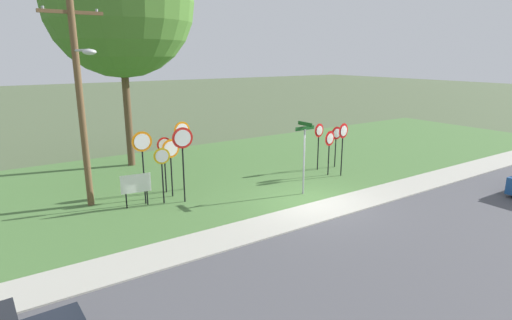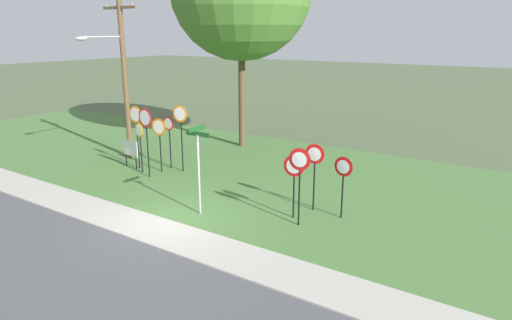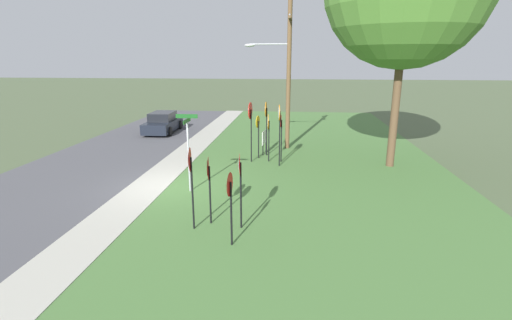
{
  "view_description": "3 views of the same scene",
  "coord_description": "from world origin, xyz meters",
  "px_view_note": "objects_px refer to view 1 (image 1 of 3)",
  "views": [
    {
      "loc": [
        -10.12,
        -11.08,
        5.54
      ],
      "look_at": [
        -0.61,
        2.96,
        1.2
      ],
      "focal_mm": 28.7,
      "sensor_mm": 36.0,
      "label": 1
    },
    {
      "loc": [
        9.94,
        -9.74,
        5.9
      ],
      "look_at": [
        0.78,
        3.81,
        1.31
      ],
      "focal_mm": 31.99,
      "sensor_mm": 36.0,
      "label": 2
    },
    {
      "loc": [
        13.57,
        4.93,
        4.98
      ],
      "look_at": [
        0.69,
        3.6,
        1.42
      ],
      "focal_mm": 26.06,
      "sensor_mm": 36.0,
      "label": 3
    }
  ],
  "objects_px": {
    "stop_sign_far_left": "(182,141)",
    "yield_sign_near_left": "(343,137)",
    "stop_sign_far_center": "(183,148)",
    "notice_board": "(136,185)",
    "yield_sign_near_right": "(336,138)",
    "stop_sign_near_right": "(143,151)",
    "stop_sign_center_tall": "(165,154)",
    "yield_sign_far_left": "(330,143)",
    "yield_sign_far_right": "(319,136)",
    "street_name_post": "(304,152)",
    "stop_sign_far_right": "(171,155)",
    "oak_tree_left": "(119,2)",
    "stop_sign_near_left": "(162,164)",
    "utility_pole": "(80,91)"
  },
  "relations": [
    {
      "from": "stop_sign_far_left",
      "to": "yield_sign_near_left",
      "type": "height_order",
      "value": "stop_sign_far_left"
    },
    {
      "from": "stop_sign_far_center",
      "to": "notice_board",
      "type": "height_order",
      "value": "stop_sign_far_center"
    },
    {
      "from": "yield_sign_near_right",
      "to": "stop_sign_far_left",
      "type": "bearing_deg",
      "value": 177.88
    },
    {
      "from": "stop_sign_near_right",
      "to": "yield_sign_near_left",
      "type": "relative_size",
      "value": 1.12
    },
    {
      "from": "yield_sign_near_left",
      "to": "yield_sign_near_right",
      "type": "distance_m",
      "value": 1.6
    },
    {
      "from": "stop_sign_near_right",
      "to": "stop_sign_center_tall",
      "type": "height_order",
      "value": "stop_sign_near_right"
    },
    {
      "from": "yield_sign_far_left",
      "to": "yield_sign_far_right",
      "type": "bearing_deg",
      "value": 67.16
    },
    {
      "from": "yield_sign_far_left",
      "to": "street_name_post",
      "type": "height_order",
      "value": "street_name_post"
    },
    {
      "from": "street_name_post",
      "to": "stop_sign_far_right",
      "type": "bearing_deg",
      "value": 148.77
    },
    {
      "from": "stop_sign_near_right",
      "to": "stop_sign_far_right",
      "type": "xyz_separation_m",
      "value": [
        1.18,
        0.2,
        -0.35
      ]
    },
    {
      "from": "stop_sign_near_right",
      "to": "yield_sign_near_left",
      "type": "bearing_deg",
      "value": -7.12
    },
    {
      "from": "yield_sign_far_right",
      "to": "oak_tree_left",
      "type": "bearing_deg",
      "value": 130.8
    },
    {
      "from": "stop_sign_far_center",
      "to": "yield_sign_far_right",
      "type": "xyz_separation_m",
      "value": [
        7.4,
        0.55,
        -0.44
      ]
    },
    {
      "from": "street_name_post",
      "to": "yield_sign_near_left",
      "type": "bearing_deg",
      "value": 16.27
    },
    {
      "from": "stop_sign_near_left",
      "to": "notice_board",
      "type": "relative_size",
      "value": 1.74
    },
    {
      "from": "stop_sign_far_left",
      "to": "stop_sign_far_right",
      "type": "relative_size",
      "value": 1.24
    },
    {
      "from": "stop_sign_far_center",
      "to": "yield_sign_near_right",
      "type": "relative_size",
      "value": 1.41
    },
    {
      "from": "yield_sign_far_right",
      "to": "stop_sign_far_left",
      "type": "bearing_deg",
      "value": 163.34
    },
    {
      "from": "stop_sign_far_center",
      "to": "stop_sign_near_left",
      "type": "bearing_deg",
      "value": 165.04
    },
    {
      "from": "stop_sign_near_right",
      "to": "oak_tree_left",
      "type": "relative_size",
      "value": 0.25
    },
    {
      "from": "stop_sign_far_right",
      "to": "stop_sign_near_left",
      "type": "bearing_deg",
      "value": -140.55
    },
    {
      "from": "yield_sign_far_left",
      "to": "utility_pole",
      "type": "height_order",
      "value": "utility_pole"
    },
    {
      "from": "yield_sign_near_right",
      "to": "notice_board",
      "type": "distance_m",
      "value": 10.2
    },
    {
      "from": "stop_sign_far_center",
      "to": "yield_sign_near_left",
      "type": "height_order",
      "value": "stop_sign_far_center"
    },
    {
      "from": "yield_sign_near_left",
      "to": "yield_sign_near_right",
      "type": "bearing_deg",
      "value": 46.63
    },
    {
      "from": "stop_sign_near_left",
      "to": "stop_sign_far_center",
      "type": "height_order",
      "value": "stop_sign_far_center"
    },
    {
      "from": "stop_sign_near_right",
      "to": "yield_sign_far_right",
      "type": "height_order",
      "value": "stop_sign_near_right"
    },
    {
      "from": "stop_sign_far_center",
      "to": "utility_pole",
      "type": "distance_m",
      "value": 4.06
    },
    {
      "from": "stop_sign_far_center",
      "to": "yield_sign_near_right",
      "type": "xyz_separation_m",
      "value": [
        8.48,
        0.44,
        -0.63
      ]
    },
    {
      "from": "utility_pole",
      "to": "oak_tree_left",
      "type": "relative_size",
      "value": 0.69
    },
    {
      "from": "yield_sign_near_left",
      "to": "yield_sign_far_right",
      "type": "distance_m",
      "value": 1.42
    },
    {
      "from": "stop_sign_center_tall",
      "to": "notice_board",
      "type": "height_order",
      "value": "stop_sign_center_tall"
    },
    {
      "from": "stop_sign_center_tall",
      "to": "yield_sign_far_left",
      "type": "xyz_separation_m",
      "value": [
        7.34,
        -1.89,
        -0.09
      ]
    },
    {
      "from": "stop_sign_far_right",
      "to": "stop_sign_center_tall",
      "type": "distance_m",
      "value": 0.62
    },
    {
      "from": "stop_sign_near_right",
      "to": "yield_sign_far_left",
      "type": "xyz_separation_m",
      "value": [
        8.5,
        -1.08,
        -0.49
      ]
    },
    {
      "from": "yield_sign_far_left",
      "to": "street_name_post",
      "type": "xyz_separation_m",
      "value": [
        -2.77,
        -1.4,
        0.2
      ]
    },
    {
      "from": "stop_sign_near_right",
      "to": "utility_pole",
      "type": "relative_size",
      "value": 0.36
    },
    {
      "from": "stop_sign_far_left",
      "to": "yield_sign_far_right",
      "type": "bearing_deg",
      "value": -13.13
    },
    {
      "from": "notice_board",
      "to": "utility_pole",
      "type": "bearing_deg",
      "value": 152.32
    },
    {
      "from": "yield_sign_near_right",
      "to": "stop_sign_near_left",
      "type": "bearing_deg",
      "value": -174.2
    },
    {
      "from": "stop_sign_far_right",
      "to": "street_name_post",
      "type": "xyz_separation_m",
      "value": [
        4.55,
        -2.68,
        0.06
      ]
    },
    {
      "from": "stop_sign_center_tall",
      "to": "yield_sign_near_right",
      "type": "relative_size",
      "value": 1.12
    },
    {
      "from": "street_name_post",
      "to": "stop_sign_far_center",
      "type": "bearing_deg",
      "value": 156.68
    },
    {
      "from": "stop_sign_far_left",
      "to": "stop_sign_center_tall",
      "type": "bearing_deg",
      "value": 169.87
    },
    {
      "from": "stop_sign_center_tall",
      "to": "yield_sign_near_left",
      "type": "distance_m",
      "value": 8.11
    },
    {
      "from": "stop_sign_near_left",
      "to": "stop_sign_far_right",
      "type": "height_order",
      "value": "stop_sign_far_right"
    },
    {
      "from": "stop_sign_far_center",
      "to": "street_name_post",
      "type": "distance_m",
      "value": 4.79
    },
    {
      "from": "yield_sign_near_left",
      "to": "yield_sign_far_left",
      "type": "distance_m",
      "value": 0.67
    },
    {
      "from": "stop_sign_near_left",
      "to": "notice_board",
      "type": "bearing_deg",
      "value": 176.25
    },
    {
      "from": "stop_sign_near_left",
      "to": "oak_tree_left",
      "type": "bearing_deg",
      "value": 94.25
    }
  ]
}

